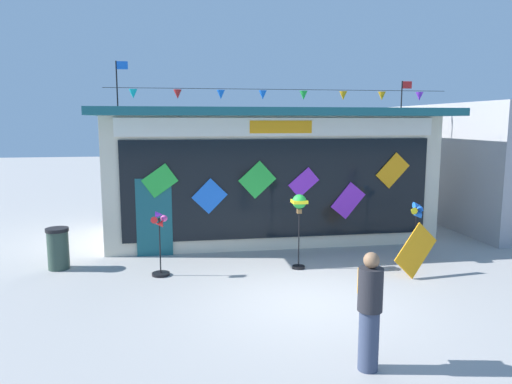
# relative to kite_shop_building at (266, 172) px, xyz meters

# --- Properties ---
(ground_plane) EXTENTS (80.00, 80.00, 0.00)m
(ground_plane) POSITION_rel_kite_shop_building_xyz_m (-0.22, -5.64, -1.91)
(ground_plane) COLOR #9E9B99
(kite_shop_building) EXTENTS (9.48, 4.94, 5.10)m
(kite_shop_building) POSITION_rel_kite_shop_building_xyz_m (0.00, 0.00, 0.00)
(kite_shop_building) COLOR beige
(kite_shop_building) RESTS_ON ground_plane
(wind_spinner_far_left) EXTENTS (0.39, 0.39, 1.47)m
(wind_spinner_far_left) POSITION_rel_kite_shop_building_xyz_m (-3.08, -3.66, -1.11)
(wind_spinner_far_left) COLOR black
(wind_spinner_far_left) RESTS_ON ground_plane
(wind_spinner_left) EXTENTS (0.34, 0.34, 1.76)m
(wind_spinner_left) POSITION_rel_kite_shop_building_xyz_m (0.10, -3.64, -0.50)
(wind_spinner_left) COLOR black
(wind_spinner_left) RESTS_ON ground_plane
(wind_spinner_center_left) EXTENTS (0.40, 0.36, 1.49)m
(wind_spinner_center_left) POSITION_rel_kite_shop_building_xyz_m (3.06, -3.54, -0.97)
(wind_spinner_center_left) COLOR black
(wind_spinner_center_left) RESTS_ON ground_plane
(person_near_camera) EXTENTS (0.35, 0.47, 1.68)m
(person_near_camera) POSITION_rel_kite_shop_building_xyz_m (-0.10, -8.27, -1.02)
(person_near_camera) COLOR #333D56
(person_near_camera) RESTS_ON ground_plane
(trash_bin) EXTENTS (0.52, 0.52, 0.98)m
(trash_bin) POSITION_rel_kite_shop_building_xyz_m (-5.44, -2.77, -1.41)
(trash_bin) COLOR #2D4238
(trash_bin) RESTS_ON ground_plane
(display_kite_on_ground) EXTENTS (1.18, 0.40, 1.18)m
(display_kite_on_ground) POSITION_rel_kite_shop_building_xyz_m (2.52, -4.60, -1.32)
(display_kite_on_ground) COLOR orange
(display_kite_on_ground) RESTS_ON ground_plane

